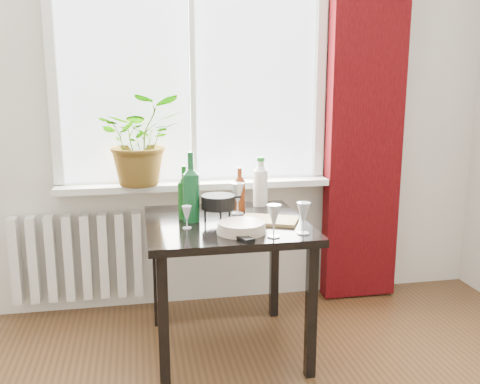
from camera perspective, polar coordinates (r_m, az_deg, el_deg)
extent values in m
cube|color=white|center=(3.42, -5.18, 13.87)|extent=(1.72, 0.08, 1.62)
cube|color=silver|center=(3.41, -4.81, 0.78)|extent=(1.72, 0.20, 0.04)
cube|color=#350407|center=(3.62, 13.25, 8.68)|extent=(0.50, 0.12, 2.56)
cube|color=silver|center=(3.56, -16.91, -6.65)|extent=(0.80, 0.10, 0.55)
cube|color=black|center=(2.87, -1.47, -3.51)|extent=(0.85, 0.85, 0.04)
cube|color=black|center=(2.62, -8.17, -13.83)|extent=(0.05, 0.05, 0.70)
cube|color=black|center=(3.30, -8.84, -8.32)|extent=(0.05, 0.05, 0.70)
cube|color=black|center=(2.75, 7.59, -12.57)|extent=(0.05, 0.05, 0.70)
cube|color=black|center=(3.40, 3.67, -7.57)|extent=(0.05, 0.05, 0.70)
imported|color=#33741F|center=(3.31, -10.49, 5.49)|extent=(0.54, 0.48, 0.56)
cylinder|color=beige|center=(2.65, 0.14, -3.80)|extent=(0.31, 0.31, 0.05)
cube|color=black|center=(2.56, 0.01, -4.80)|extent=(0.12, 0.18, 0.02)
cube|color=tan|center=(2.86, 3.13, -3.01)|extent=(0.35, 0.30, 0.02)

